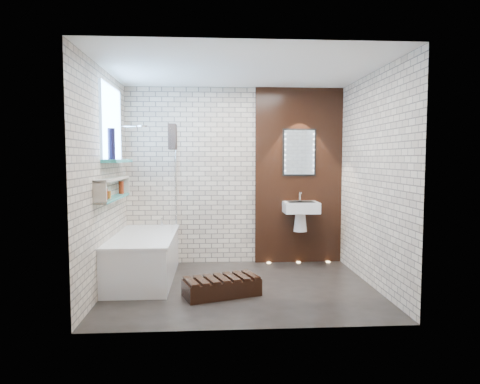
{
  "coord_description": "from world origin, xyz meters",
  "views": [
    {
      "loc": [
        -0.34,
        -5.15,
        1.56
      ],
      "look_at": [
        0.0,
        0.15,
        1.15
      ],
      "focal_mm": 32.54,
      "sensor_mm": 36.0,
      "label": 1
    }
  ],
  "objects": [
    {
      "name": "sill_vases",
      "position": [
        -1.5,
        -0.03,
        1.73
      ],
      "size": [
        0.09,
        0.09,
        0.36
      ],
      "color": "black",
      "rests_on": "clerestory_window"
    },
    {
      "name": "display_niche",
      "position": [
        -1.53,
        0.15,
        1.2
      ],
      "size": [
        0.14,
        1.3,
        0.26
      ],
      "color": "teal",
      "rests_on": "room_shell"
    },
    {
      "name": "niche_bottles",
      "position": [
        -1.53,
        0.25,
        1.17
      ],
      "size": [
        0.07,
        0.93,
        0.16
      ],
      "color": "maroon",
      "rests_on": "display_niche"
    },
    {
      "name": "clerestory_window",
      "position": [
        -1.57,
        0.35,
        1.9
      ],
      "size": [
        0.18,
        1.0,
        0.94
      ],
      "color": "#7FADE0",
      "rests_on": "room_shell"
    },
    {
      "name": "led_mirror",
      "position": [
        0.95,
        1.23,
        1.65
      ],
      "size": [
        0.5,
        0.02,
        0.7
      ],
      "color": "black",
      "rests_on": "walnut_panel"
    },
    {
      "name": "walnut_step",
      "position": [
        -0.24,
        -0.3,
        0.09
      ],
      "size": [
        0.92,
        0.63,
        0.19
      ],
      "primitive_type": "cube",
      "rotation": [
        0.0,
        0.0,
        0.33
      ],
      "color": "black",
      "rests_on": "ground"
    },
    {
      "name": "bath_screen",
      "position": [
        -0.87,
        0.89,
        1.28
      ],
      "size": [
        0.01,
        0.78,
        1.4
      ],
      "primitive_type": "cube",
      "color": "white",
      "rests_on": "bathtub"
    },
    {
      "name": "washbasin",
      "position": [
        0.95,
        1.07,
        0.79
      ],
      "size": [
        0.5,
        0.36,
        0.58
      ],
      "color": "white",
      "rests_on": "walnut_panel"
    },
    {
      "name": "ground",
      "position": [
        0.0,
        0.0,
        0.0
      ],
      "size": [
        3.2,
        3.2,
        0.0
      ],
      "primitive_type": "plane",
      "color": "black",
      "rests_on": "ground"
    },
    {
      "name": "walnut_panel",
      "position": [
        0.95,
        1.27,
        1.3
      ],
      "size": [
        1.3,
        0.06,
        2.6
      ],
      "primitive_type": "cube",
      "color": "black",
      "rests_on": "ground"
    },
    {
      "name": "towel",
      "position": [
        -0.87,
        0.78,
        1.85
      ],
      "size": [
        0.1,
        0.26,
        0.34
      ],
      "primitive_type": "cube",
      "color": "black",
      "rests_on": "bath_screen"
    },
    {
      "name": "floor_uplights",
      "position": [
        0.95,
        1.2,
        0.01
      ],
      "size": [
        0.96,
        0.06,
        0.01
      ],
      "color": "#FFD899",
      "rests_on": "ground"
    },
    {
      "name": "shower_head",
      "position": [
        -1.3,
        0.95,
        2.0
      ],
      "size": [
        0.18,
        0.18,
        0.02
      ],
      "primitive_type": "cylinder",
      "color": "silver",
      "rests_on": "room_shell"
    },
    {
      "name": "bathtub",
      "position": [
        -1.22,
        0.45,
        0.29
      ],
      "size": [
        0.79,
        1.74,
        0.7
      ],
      "color": "white",
      "rests_on": "ground"
    },
    {
      "name": "room_shell",
      "position": [
        0.0,
        0.0,
        1.3
      ],
      "size": [
        3.24,
        3.2,
        2.6
      ],
      "color": "tan",
      "rests_on": "ground"
    }
  ]
}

